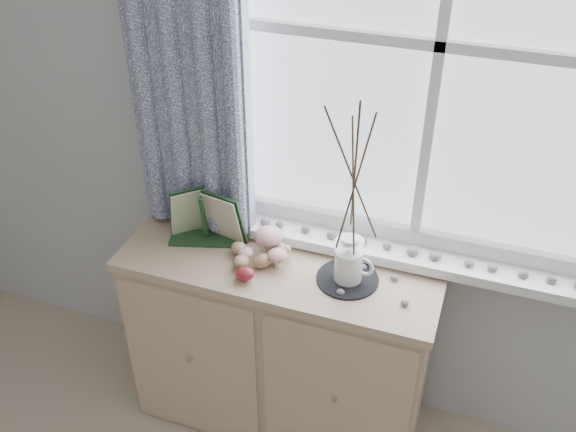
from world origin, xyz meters
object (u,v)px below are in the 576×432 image
Objects in this scene: sideboard at (280,344)px; toadstool_cluster at (268,243)px; twig_pitcher at (355,176)px; botanical_book at (202,220)px.

toadstool_cluster is at bearing 154.01° from sideboard.
botanical_book is at bearing -171.39° from twig_pitcher.
botanical_book is at bearing 178.35° from sideboard.
twig_pitcher is (0.26, -0.01, 0.86)m from sideboard.
twig_pitcher reaches higher than botanical_book.
sideboard is 6.41× the size of toadstool_cluster.
sideboard is at bearing -18.25° from botanical_book.
twig_pitcher reaches higher than toadstool_cluster.
botanical_book reaches higher than sideboard.
botanical_book is 0.26m from toadstool_cluster.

